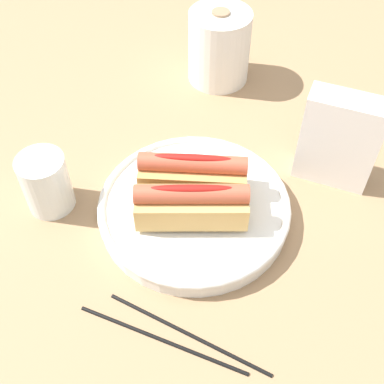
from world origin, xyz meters
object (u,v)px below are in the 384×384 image
(serving_bowl, at_px, (192,208))
(chopstick_far, at_px, (162,339))
(paper_towel_roll, at_px, (217,47))
(water_glass, at_px, (47,184))
(hotdog_front, at_px, (191,204))
(hotdog_back, at_px, (193,173))
(chopstick_near, at_px, (188,333))
(napkin_box, at_px, (339,140))

(serving_bowl, relative_size, chopstick_far, 1.25)
(chopstick_far, bearing_deg, paper_towel_roll, 103.53)
(serving_bowl, bearing_deg, water_glass, -178.24)
(hotdog_front, bearing_deg, hotdog_back, 95.81)
(chopstick_near, bearing_deg, chopstick_far, -138.18)
(hotdog_back, xyz_separation_m, chopstick_near, (0.02, -0.21, -0.06))
(hotdog_front, height_order, chopstick_near, hotdog_front)
(chopstick_near, bearing_deg, serving_bowl, 116.27)
(napkin_box, bearing_deg, hotdog_front, -132.47)
(serving_bowl, relative_size, paper_towel_roll, 2.04)
(chopstick_near, xyz_separation_m, chopstick_far, (-0.03, -0.01, 0.00))
(serving_bowl, xyz_separation_m, napkin_box, (0.20, 0.11, 0.06))
(paper_towel_roll, bearing_deg, hotdog_back, -90.41)
(paper_towel_roll, bearing_deg, chopstick_far, -91.02)
(hotdog_front, bearing_deg, chopstick_far, -94.37)
(hotdog_back, relative_size, chopstick_far, 0.70)
(serving_bowl, xyz_separation_m, hotdog_front, (0.00, -0.03, 0.04))
(paper_towel_roll, height_order, chopstick_near, paper_towel_roll)
(hotdog_back, xyz_separation_m, paper_towel_roll, (0.00, 0.31, 0.01))
(serving_bowl, distance_m, water_glass, 0.21)
(hotdog_front, distance_m, chopstick_near, 0.17)
(serving_bowl, bearing_deg, hotdog_front, -84.19)
(serving_bowl, bearing_deg, chopstick_far, -92.94)
(water_glass, bearing_deg, napkin_box, 15.38)
(water_glass, xyz_separation_m, paper_towel_roll, (0.21, 0.34, 0.02))
(chopstick_far, bearing_deg, chopstick_near, 36.36)
(hotdog_back, relative_size, chopstick_near, 0.70)
(chopstick_near, bearing_deg, water_glass, 162.27)
(napkin_box, distance_m, chopstick_far, 0.37)
(hotdog_back, distance_m, chopstick_far, 0.23)
(serving_bowl, relative_size, napkin_box, 1.83)
(paper_towel_roll, height_order, napkin_box, napkin_box)
(serving_bowl, relative_size, chopstick_near, 1.25)
(chopstick_near, height_order, chopstick_far, same)
(hotdog_front, xyz_separation_m, napkin_box, (0.20, 0.13, 0.02))
(serving_bowl, distance_m, chopstick_near, 0.18)
(water_glass, height_order, paper_towel_roll, paper_towel_roll)
(paper_towel_roll, distance_m, napkin_box, 0.30)
(serving_bowl, distance_m, paper_towel_roll, 0.34)
(hotdog_front, xyz_separation_m, paper_towel_roll, (-0.00, 0.36, 0.01))
(water_glass, bearing_deg, hotdog_back, 9.36)
(paper_towel_roll, bearing_deg, serving_bowl, -89.90)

